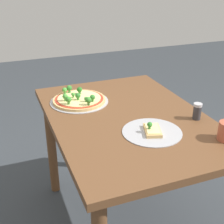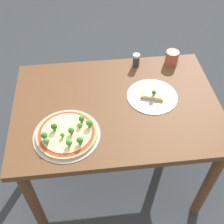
# 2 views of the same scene
# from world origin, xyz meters

# --- Properties ---
(ground_plane) EXTENTS (8.00, 8.00, 0.00)m
(ground_plane) POSITION_xyz_m (0.00, 0.00, 0.00)
(ground_plane) COLOR #33383D
(dining_table) EXTENTS (1.11, 0.78, 0.75)m
(dining_table) POSITION_xyz_m (0.00, 0.00, 0.64)
(dining_table) COLOR brown
(dining_table) RESTS_ON ground_plane
(pizza_tray_whole) EXTENTS (0.33, 0.33, 0.07)m
(pizza_tray_whole) POSITION_xyz_m (0.27, 0.18, 0.77)
(pizza_tray_whole) COLOR #A3A3A8
(pizza_tray_whole) RESTS_ON dining_table
(pizza_tray_slice) EXTENTS (0.28, 0.28, 0.06)m
(pizza_tray_slice) POSITION_xyz_m (-0.20, -0.04, 0.76)
(pizza_tray_slice) COLOR #A3A3A8
(pizza_tray_slice) RESTS_ON dining_table
(drinking_cup) EXTENTS (0.08, 0.08, 0.09)m
(drinking_cup) POSITION_xyz_m (-0.38, -0.31, 0.80)
(drinking_cup) COLOR #AD5138
(drinking_cup) RESTS_ON dining_table
(condiment_shaker) EXTENTS (0.04, 0.04, 0.08)m
(condiment_shaker) POSITION_xyz_m (-0.16, -0.31, 0.80)
(condiment_shaker) COLOR #333338
(condiment_shaker) RESTS_ON dining_table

